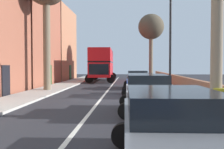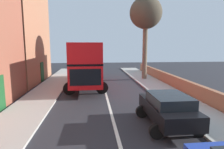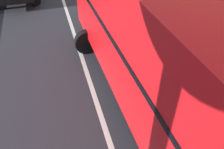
# 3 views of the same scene
# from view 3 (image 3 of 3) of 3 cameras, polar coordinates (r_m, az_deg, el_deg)

# --- Properties ---
(double_decker_bus) EXTENTS (3.79, 10.58, 4.06)m
(double_decker_bus) POSITION_cam_3_polar(r_m,az_deg,el_deg) (6.25, 12.06, 7.57)
(double_decker_bus) COLOR red
(double_decker_bus) RESTS_ON ground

